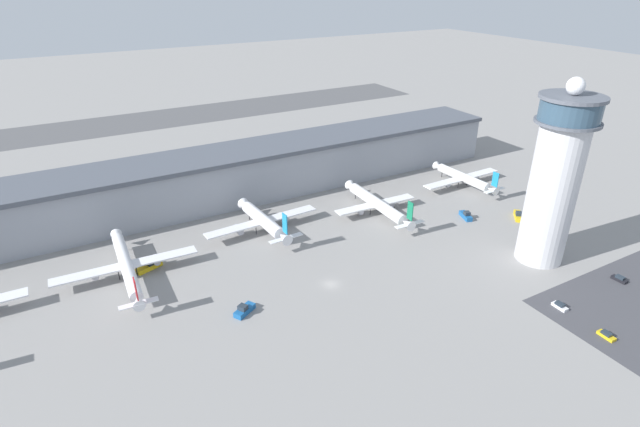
{
  "coord_description": "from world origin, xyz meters",
  "views": [
    {
      "loc": [
        -61.17,
        -102.38,
        81.28
      ],
      "look_at": [
        11.78,
        27.07,
        8.24
      ],
      "focal_mm": 28.0,
      "sensor_mm": 36.0,
      "label": 1
    }
  ],
  "objects_px": {
    "airplane_gate_delta": "(377,204)",
    "airplane_gate_bravo": "(126,266)",
    "airplane_gate_charlie": "(263,221)",
    "service_truck_baggage": "(466,216)",
    "service_truck_catering": "(244,310)",
    "car_silver_sedan": "(560,306)",
    "car_black_suv": "(619,279)",
    "car_green_van": "(606,335)",
    "service_truck_fuel": "(518,216)",
    "control_tower": "(555,177)",
    "airplane_gate_echo": "(463,178)",
    "service_truck_water": "(149,266)"
  },
  "relations": [
    {
      "from": "airplane_gate_bravo",
      "to": "airplane_gate_delta",
      "type": "height_order",
      "value": "airplane_gate_delta"
    },
    {
      "from": "airplane_gate_echo",
      "to": "service_truck_baggage",
      "type": "height_order",
      "value": "airplane_gate_echo"
    },
    {
      "from": "control_tower",
      "to": "car_silver_sedan",
      "type": "xyz_separation_m",
      "value": [
        -16.23,
        -20.34,
        -26.5
      ]
    },
    {
      "from": "control_tower",
      "to": "service_truck_fuel",
      "type": "relative_size",
      "value": 7.65
    },
    {
      "from": "service_truck_baggage",
      "to": "car_silver_sedan",
      "type": "bearing_deg",
      "value": -107.66
    },
    {
      "from": "airplane_gate_bravo",
      "to": "service_truck_baggage",
      "type": "relative_size",
      "value": 6.19
    },
    {
      "from": "car_silver_sedan",
      "to": "airplane_gate_delta",
      "type": "bearing_deg",
      "value": 97.54
    },
    {
      "from": "control_tower",
      "to": "car_black_suv",
      "type": "distance_m",
      "value": 34.84
    },
    {
      "from": "airplane_gate_echo",
      "to": "car_black_suv",
      "type": "bearing_deg",
      "value": -97.79
    },
    {
      "from": "service_truck_fuel",
      "to": "service_truck_water",
      "type": "height_order",
      "value": "service_truck_fuel"
    },
    {
      "from": "airplane_gate_bravo",
      "to": "car_black_suv",
      "type": "height_order",
      "value": "airplane_gate_bravo"
    },
    {
      "from": "airplane_gate_echo",
      "to": "airplane_gate_charlie",
      "type": "bearing_deg",
      "value": 177.6
    },
    {
      "from": "airplane_gate_delta",
      "to": "car_silver_sedan",
      "type": "relative_size",
      "value": 9.69
    },
    {
      "from": "airplane_gate_delta",
      "to": "service_truck_water",
      "type": "relative_size",
      "value": 4.9
    },
    {
      "from": "service_truck_baggage",
      "to": "car_green_van",
      "type": "distance_m",
      "value": 67.38
    },
    {
      "from": "control_tower",
      "to": "airplane_gate_charlie",
      "type": "xyz_separation_m",
      "value": [
        -67.81,
        57.72,
        -22.68
      ]
    },
    {
      "from": "service_truck_catering",
      "to": "service_truck_fuel",
      "type": "bearing_deg",
      "value": 1.86
    },
    {
      "from": "service_truck_catering",
      "to": "car_green_van",
      "type": "xyz_separation_m",
      "value": [
        73.86,
        -52.56,
        -0.41
      ]
    },
    {
      "from": "airplane_gate_bravo",
      "to": "airplane_gate_delta",
      "type": "relative_size",
      "value": 1.08
    },
    {
      "from": "service_truck_fuel",
      "to": "car_silver_sedan",
      "type": "distance_m",
      "value": 54.02
    },
    {
      "from": "airplane_gate_echo",
      "to": "service_truck_water",
      "type": "height_order",
      "value": "airplane_gate_echo"
    },
    {
      "from": "airplane_gate_charlie",
      "to": "service_truck_fuel",
      "type": "relative_size",
      "value": 5.63
    },
    {
      "from": "service_truck_baggage",
      "to": "car_black_suv",
      "type": "relative_size",
      "value": 1.65
    },
    {
      "from": "service_truck_baggage",
      "to": "car_black_suv",
      "type": "bearing_deg",
      "value": -79.37
    },
    {
      "from": "airplane_gate_delta",
      "to": "car_green_van",
      "type": "height_order",
      "value": "airplane_gate_delta"
    },
    {
      "from": "airplane_gate_delta",
      "to": "airplane_gate_bravo",
      "type": "bearing_deg",
      "value": 179.7
    },
    {
      "from": "service_truck_baggage",
      "to": "airplane_gate_echo",
      "type": "bearing_deg",
      "value": 48.46
    },
    {
      "from": "service_truck_catering",
      "to": "service_truck_baggage",
      "type": "distance_m",
      "value": 91.5
    },
    {
      "from": "airplane_gate_charlie",
      "to": "service_truck_catering",
      "type": "relative_size",
      "value": 6.07
    },
    {
      "from": "service_truck_catering",
      "to": "service_truck_baggage",
      "type": "height_order",
      "value": "service_truck_baggage"
    },
    {
      "from": "car_silver_sedan",
      "to": "service_truck_baggage",
      "type": "bearing_deg",
      "value": 72.34
    },
    {
      "from": "airplane_gate_echo",
      "to": "car_black_suv",
      "type": "xyz_separation_m",
      "value": [
        -10.17,
        -74.34,
        -3.27
      ]
    },
    {
      "from": "airplane_gate_charlie",
      "to": "service_truck_baggage",
      "type": "relative_size",
      "value": 5.79
    },
    {
      "from": "airplane_gate_bravo",
      "to": "car_black_suv",
      "type": "bearing_deg",
      "value": -29.96
    },
    {
      "from": "service_truck_fuel",
      "to": "service_truck_water",
      "type": "xyz_separation_m",
      "value": [
        -124.13,
        30.69,
        -0.09
      ]
    },
    {
      "from": "car_silver_sedan",
      "to": "car_black_suv",
      "type": "bearing_deg",
      "value": 0.08
    },
    {
      "from": "control_tower",
      "to": "service_truck_fuel",
      "type": "bearing_deg",
      "value": 52.99
    },
    {
      "from": "control_tower",
      "to": "service_truck_baggage",
      "type": "distance_m",
      "value": 40.96
    },
    {
      "from": "car_black_suv",
      "to": "service_truck_fuel",
      "type": "bearing_deg",
      "value": 80.92
    },
    {
      "from": "service_truck_fuel",
      "to": "service_truck_water",
      "type": "bearing_deg",
      "value": 166.11
    },
    {
      "from": "airplane_gate_delta",
      "to": "airplane_gate_echo",
      "type": "bearing_deg",
      "value": 4.34
    },
    {
      "from": "airplane_gate_charlie",
      "to": "service_truck_fuel",
      "type": "distance_m",
      "value": 91.82
    },
    {
      "from": "service_truck_catering",
      "to": "car_silver_sedan",
      "type": "height_order",
      "value": "service_truck_catering"
    },
    {
      "from": "airplane_gate_charlie",
      "to": "service_truck_fuel",
      "type": "xyz_separation_m",
      "value": [
        84.66,
        -35.37,
        -3.46
      ]
    },
    {
      "from": "airplane_gate_charlie",
      "to": "car_black_suv",
      "type": "relative_size",
      "value": 9.52
    },
    {
      "from": "service_truck_fuel",
      "to": "airplane_gate_charlie",
      "type": "bearing_deg",
      "value": 157.33
    },
    {
      "from": "service_truck_catering",
      "to": "service_truck_fuel",
      "type": "distance_m",
      "value": 107.22
    },
    {
      "from": "car_black_suv",
      "to": "car_green_van",
      "type": "relative_size",
      "value": 1.0
    },
    {
      "from": "service_truck_catering",
      "to": "control_tower",
      "type": "bearing_deg",
      "value": -11.8
    },
    {
      "from": "service_truck_water",
      "to": "car_green_van",
      "type": "bearing_deg",
      "value": -43.68
    }
  ]
}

